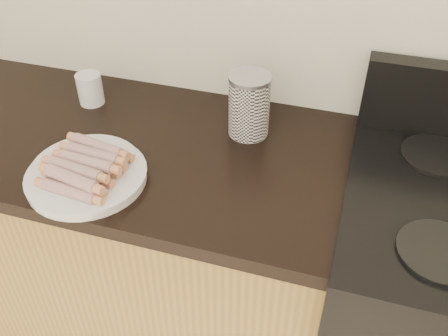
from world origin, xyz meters
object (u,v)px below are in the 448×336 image
(main_plate, at_px, (87,177))
(canister, at_px, (249,105))
(mug, at_px, (90,89))
(side_plate, at_px, (86,169))

(main_plate, distance_m, canister, 0.46)
(mug, bearing_deg, side_plate, -63.93)
(main_plate, bearing_deg, canister, 44.12)
(canister, bearing_deg, side_plate, -140.22)
(side_plate, height_order, canister, canister)
(side_plate, distance_m, canister, 0.45)
(main_plate, xyz_separation_m, canister, (0.32, 0.31, 0.08))
(canister, bearing_deg, main_plate, -135.88)
(main_plate, distance_m, mug, 0.37)
(canister, height_order, mug, canister)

